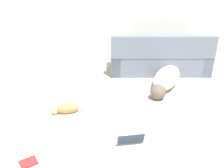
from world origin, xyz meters
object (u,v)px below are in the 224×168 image
object	(u,v)px
couch	(159,60)
dog	(166,79)
laptop_open	(132,145)
book_red	(28,163)
cat	(66,109)

from	to	relation	value
couch	dog	size ratio (longest dim) A/B	1.35
laptop_open	book_red	bearing A→B (deg)	-177.73
dog	cat	bearing A→B (deg)	-35.89
book_red	laptop_open	bearing A→B (deg)	15.18
cat	laptop_open	size ratio (longest dim) A/B	1.24
dog	book_red	distance (m)	2.88
couch	dog	distance (m)	0.78
dog	laptop_open	bearing A→B (deg)	1.48
book_red	cat	bearing A→B (deg)	80.81
cat	book_red	xyz separation A→B (m)	(-0.18, -1.13, -0.07)
cat	book_red	bearing A→B (deg)	64.77
couch	book_red	bearing A→B (deg)	55.36
cat	dog	bearing A→B (deg)	-162.47
couch	laptop_open	world-z (taller)	couch
laptop_open	book_red	world-z (taller)	laptop_open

